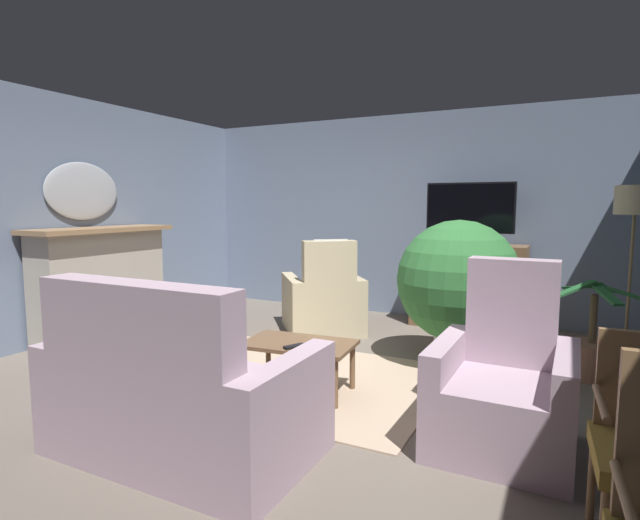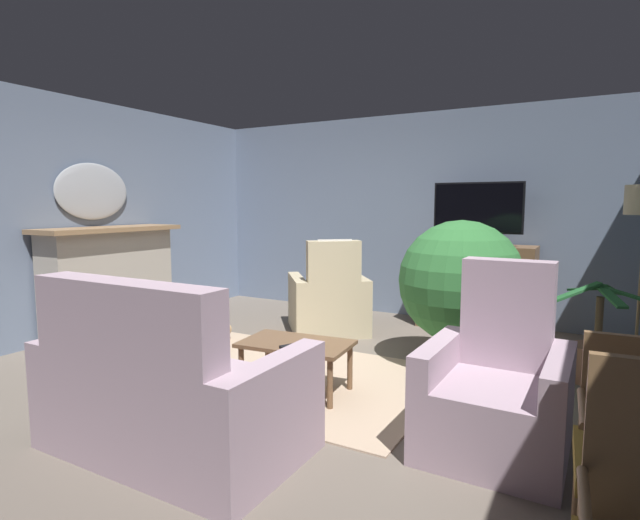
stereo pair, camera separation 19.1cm
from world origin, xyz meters
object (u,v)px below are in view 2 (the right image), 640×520
(coffee_table, at_px, (296,348))
(sofa_floral, at_px, (168,395))
(side_chair_mid_row, at_px, (640,450))
(potted_plant_on_hearth_side, at_px, (597,359))
(fireplace, at_px, (111,284))
(tv_remote, at_px, (290,346))
(armchair_facing_sofa, at_px, (328,303))
(tv_cabinet, at_px, (476,289))
(television, at_px, (478,212))
(armchair_in_far_corner, at_px, (496,393))
(cat, at_px, (211,336))
(potted_plant_small_fern_corner, at_px, (460,284))
(wall_mirror_oval, at_px, (93,191))

(coffee_table, bearing_deg, sofa_floral, -97.88)
(side_chair_mid_row, distance_m, potted_plant_on_hearth_side, 2.39)
(fireplace, relative_size, tv_remote, 9.90)
(armchair_facing_sofa, distance_m, potted_plant_on_hearth_side, 2.79)
(tv_cabinet, bearing_deg, television, -90.00)
(television, xyz_separation_m, armchair_in_far_corner, (0.75, -2.92, -1.05))
(tv_remote, height_order, armchair_in_far_corner, armchair_in_far_corner)
(potted_plant_on_hearth_side, distance_m, cat, 3.66)
(potted_plant_on_hearth_side, bearing_deg, potted_plant_small_fern_corner, -172.27)
(armchair_in_far_corner, xyz_separation_m, potted_plant_small_fern_corner, (-0.58, 1.46, 0.42))
(television, relative_size, potted_plant_small_fern_corner, 0.75)
(side_chair_mid_row, bearing_deg, armchair_facing_sofa, 136.61)
(television, bearing_deg, fireplace, -147.52)
(tv_remote, bearing_deg, side_chair_mid_row, -82.68)
(wall_mirror_oval, xyz_separation_m, armchair_facing_sofa, (2.34, 1.33, -1.30))
(armchair_in_far_corner, distance_m, potted_plant_on_hearth_side, 1.71)
(tv_remote, height_order, cat, tv_remote)
(tv_remote, xyz_separation_m, side_chair_mid_row, (2.18, -0.79, 0.08))
(coffee_table, xyz_separation_m, armchair_facing_sofa, (-0.67, 1.80, -0.02))
(tv_cabinet, height_order, armchair_facing_sofa, armchair_facing_sofa)
(tv_remote, distance_m, sofa_floral, 1.06)
(potted_plant_on_hearth_side, bearing_deg, armchair_facing_sofa, 172.40)
(television, bearing_deg, coffee_table, -106.34)
(armchair_in_far_corner, relative_size, side_chair_mid_row, 1.22)
(wall_mirror_oval, relative_size, cat, 1.29)
(tv_remote, relative_size, armchair_in_far_corner, 0.15)
(cat, bearing_deg, potted_plant_on_hearth_side, 11.80)
(sofa_floral, relative_size, cat, 2.18)
(armchair_facing_sofa, relative_size, side_chair_mid_row, 1.33)
(tv_remote, bearing_deg, sofa_floral, -164.02)
(armchair_facing_sofa, bearing_deg, television, 32.53)
(potted_plant_on_hearth_side, bearing_deg, tv_remote, -142.34)
(tv_remote, xyz_separation_m, armchair_facing_sofa, (-0.72, 1.95, -0.08))
(tv_cabinet, height_order, cat, tv_cabinet)
(television, height_order, armchair_facing_sofa, television)
(wall_mirror_oval, xyz_separation_m, potted_plant_on_hearth_side, (5.10, 0.96, -1.44))
(armchair_in_far_corner, distance_m, side_chair_mid_row, 1.03)
(tv_cabinet, relative_size, potted_plant_small_fern_corner, 0.98)
(potted_plant_on_hearth_side, bearing_deg, side_chair_mid_row, -86.67)
(television, distance_m, tv_remote, 3.14)
(side_chair_mid_row, bearing_deg, cat, 156.41)
(fireplace, xyz_separation_m, side_chair_mid_row, (4.99, -1.41, -0.08))
(coffee_table, bearing_deg, armchair_in_far_corner, -6.78)
(sofa_floral, xyz_separation_m, armchair_in_far_corner, (1.71, 1.00, -0.00))
(cat, bearing_deg, armchair_in_far_corner, -15.87)
(fireplace, bearing_deg, coffee_table, -9.52)
(armchair_in_far_corner, height_order, potted_plant_small_fern_corner, potted_plant_small_fern_corner)
(sofa_floral, bearing_deg, tv_cabinet, 76.33)
(fireplace, bearing_deg, wall_mirror_oval, -180.00)
(tv_cabinet, height_order, coffee_table, tv_cabinet)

